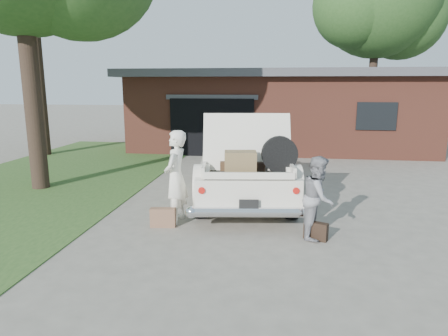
# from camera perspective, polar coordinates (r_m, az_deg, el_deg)

# --- Properties ---
(ground) EXTENTS (90.00, 90.00, 0.00)m
(ground) POSITION_cam_1_polar(r_m,az_deg,el_deg) (7.60, -0.63, -9.07)
(ground) COLOR gray
(ground) RESTS_ON ground
(grass_strip) EXTENTS (6.00, 16.00, 0.02)m
(grass_strip) POSITION_cam_1_polar(r_m,az_deg,el_deg) (12.28, -24.64, -1.98)
(grass_strip) COLOR #2D4C1E
(grass_strip) RESTS_ON ground
(house) EXTENTS (12.80, 7.80, 3.30)m
(house) POSITION_cam_1_polar(r_m,az_deg,el_deg) (18.52, 7.76, 8.51)
(house) COLOR brown
(house) RESTS_ON ground
(tree_right) EXTENTS (7.14, 6.21, 10.27)m
(tree_right) POSITION_cam_1_polar(r_m,az_deg,el_deg) (23.92, 21.37, 21.05)
(tree_right) COLOR #38281E
(tree_right) RESTS_ON ground
(sedan) EXTENTS (2.74, 5.62, 2.14)m
(sedan) POSITION_cam_1_polar(r_m,az_deg,el_deg) (9.82, 2.84, 0.55)
(sedan) COLOR silver
(sedan) RESTS_ON ground
(woman_left) EXTENTS (0.50, 0.71, 1.85)m
(woman_left) POSITION_cam_1_polar(r_m,az_deg,el_deg) (7.92, -6.90, -1.29)
(woman_left) COLOR white
(woman_left) RESTS_ON ground
(woman_right) EXTENTS (0.71, 0.83, 1.49)m
(woman_right) POSITION_cam_1_polar(r_m,az_deg,el_deg) (7.31, 13.34, -4.11)
(woman_right) COLOR gray
(woman_right) RESTS_ON ground
(suitcase_left) EXTENTS (0.50, 0.21, 0.38)m
(suitcase_left) POSITION_cam_1_polar(r_m,az_deg,el_deg) (7.87, -8.72, -7.00)
(suitcase_left) COLOR #865C44
(suitcase_left) RESTS_ON ground
(suitcase_right) EXTENTS (0.44, 0.29, 0.32)m
(suitcase_right) POSITION_cam_1_polar(r_m,az_deg,el_deg) (7.36, 12.98, -8.75)
(suitcase_right) COLOR black
(suitcase_right) RESTS_ON ground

